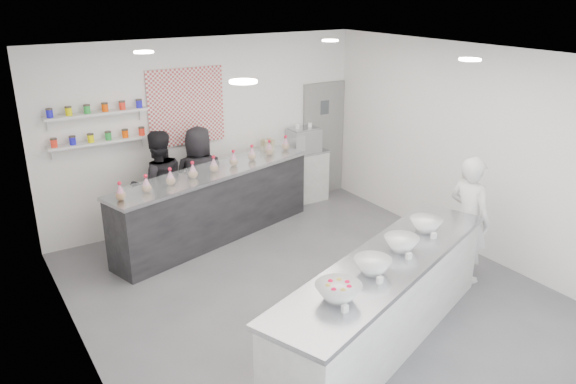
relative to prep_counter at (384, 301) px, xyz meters
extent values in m
plane|color=#515156|center=(-0.12, 1.28, -0.49)|extent=(6.00, 6.00, 0.00)
plane|color=white|center=(-0.12, 1.28, 2.51)|extent=(6.00, 6.00, 0.00)
plane|color=white|center=(-0.12, 4.28, 1.01)|extent=(5.50, 0.00, 5.50)
plane|color=white|center=(-2.87, 1.28, 1.01)|extent=(0.00, 6.00, 6.00)
plane|color=white|center=(2.63, 1.28, 1.01)|extent=(0.00, 6.00, 6.00)
cube|color=gray|center=(2.18, 4.25, 0.56)|extent=(0.88, 0.04, 2.10)
cube|color=#B03839|center=(-0.47, 4.26, 1.46)|extent=(1.25, 0.03, 1.20)
cube|color=silver|center=(-1.87, 4.18, 1.11)|extent=(1.45, 0.22, 0.04)
cube|color=silver|center=(-1.87, 4.18, 1.53)|extent=(1.45, 0.22, 0.04)
cylinder|color=white|center=(-1.52, 0.28, 2.49)|extent=(0.24, 0.24, 0.02)
cylinder|color=white|center=(1.28, 0.28, 2.49)|extent=(0.24, 0.24, 0.02)
cylinder|color=white|center=(-1.52, 2.88, 2.49)|extent=(0.24, 0.24, 0.02)
cylinder|color=white|center=(1.28, 2.88, 2.49)|extent=(0.24, 0.24, 0.02)
cube|color=#B6B6B2|center=(0.00, 0.00, 0.00)|extent=(3.68, 2.06, 0.99)
cube|color=black|center=(-0.41, 3.44, 0.05)|extent=(3.57, 1.59, 1.09)
cube|color=white|center=(-0.33, 3.15, 0.75)|extent=(3.35, 0.96, 0.30)
cube|color=#B6B6B2|center=(1.43, 4.06, -0.02)|extent=(1.27, 0.40, 0.94)
cube|color=#93969E|center=(1.62, 4.06, 0.66)|extent=(0.55, 0.38, 0.42)
imported|color=silver|center=(1.88, 0.52, 0.36)|extent=(0.43, 0.64, 1.71)
imported|color=black|center=(-1.14, 3.86, 0.38)|extent=(0.92, 0.76, 1.74)
imported|color=black|center=(-0.47, 3.85, 0.36)|extent=(0.96, 0.78, 1.71)
camera|label=1|loc=(-3.73, -3.97, 3.26)|focal=35.00mm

